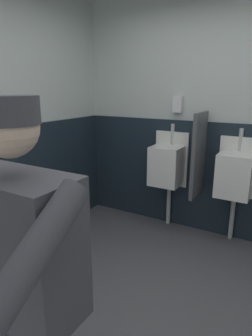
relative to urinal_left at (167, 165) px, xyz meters
The scene contains 8 objects.
ground_plane 1.80m from the urinal_left, 68.15° to the right, with size 4.07×3.91×0.04m, color #4C4C51.
wall_back 0.93m from the urinal_left, 20.09° to the left, with size 4.07×0.12×2.90m, color silver.
wainscot_band_back 0.63m from the urinal_left, 13.54° to the left, with size 3.47×0.03×1.28m, color #19232D.
urinal_left is the anchor object (origin of this frame).
urinal_middle 0.75m from the urinal_left, ahead, with size 0.40×0.34×1.24m.
privacy_divider_panel 0.42m from the urinal_left, 10.65° to the right, with size 0.04×0.40×0.90m, color #4C4C51.
person 2.48m from the urinal_left, 80.45° to the right, with size 0.67×0.60×1.62m.
soap_dispenser 0.70m from the urinal_left, 68.71° to the left, with size 0.10×0.07×0.18m, color silver.
Camera 1 is at (0.61, -1.56, 1.64)m, focal length 31.04 mm.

